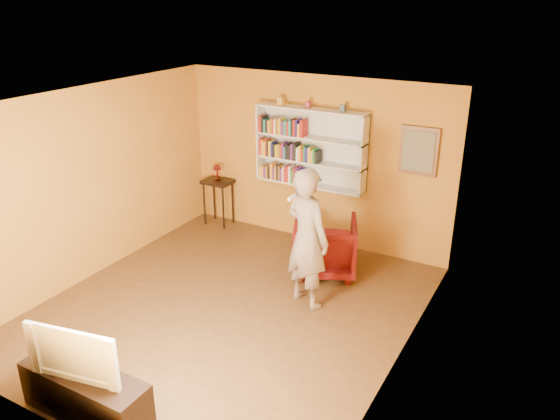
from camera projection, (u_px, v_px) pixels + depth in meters
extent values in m
cube|color=#4A3017|center=(228.00, 313.00, 7.15)|extent=(5.30, 5.80, 0.12)
cube|color=#B07120|center=(315.00, 161.00, 8.65)|extent=(5.30, 0.04, 2.70)
cube|color=#B07120|center=(53.00, 313.00, 4.58)|extent=(5.30, 0.04, 2.70)
cube|color=#B07120|center=(91.00, 183.00, 7.64)|extent=(0.04, 5.80, 2.70)
cube|color=#B07120|center=(407.00, 255.00, 5.59)|extent=(0.04, 5.80, 2.70)
cube|color=silver|center=(220.00, 100.00, 6.10)|extent=(5.30, 5.80, 0.06)
cube|color=silver|center=(314.00, 146.00, 8.53)|extent=(1.80, 0.03, 1.20)
cube|color=silver|center=(261.00, 141.00, 8.82)|extent=(0.03, 0.28, 1.20)
cube|color=silver|center=(364.00, 156.00, 8.02)|extent=(0.03, 0.28, 1.20)
cube|color=silver|center=(310.00, 184.00, 8.65)|extent=(1.80, 0.28, 0.03)
cube|color=silver|center=(310.00, 161.00, 8.51)|extent=(1.80, 0.28, 0.03)
cube|color=silver|center=(311.00, 138.00, 8.36)|extent=(1.80, 0.28, 0.03)
cube|color=silver|center=(311.00, 109.00, 8.20)|extent=(1.80, 0.28, 0.03)
cube|color=gold|center=(263.00, 171.00, 8.95)|extent=(0.03, 0.17, 0.19)
cube|color=orange|center=(265.00, 170.00, 8.94)|extent=(0.04, 0.19, 0.21)
cube|color=#5A246D|center=(267.00, 171.00, 8.91)|extent=(0.04, 0.17, 0.20)
cube|color=olive|center=(269.00, 171.00, 8.88)|extent=(0.04, 0.15, 0.21)
cube|color=black|center=(271.00, 172.00, 8.86)|extent=(0.03, 0.14, 0.22)
cube|color=orange|center=(273.00, 170.00, 8.84)|extent=(0.04, 0.16, 0.27)
cube|color=#5A246D|center=(276.00, 173.00, 8.84)|extent=(0.03, 0.16, 0.20)
cube|color=orange|center=(278.00, 172.00, 8.82)|extent=(0.03, 0.19, 0.23)
cube|color=black|center=(279.00, 172.00, 8.79)|extent=(0.03, 0.15, 0.25)
cube|color=olive|center=(281.00, 172.00, 8.77)|extent=(0.02, 0.15, 0.25)
cube|color=#5A246D|center=(283.00, 174.00, 8.78)|extent=(0.04, 0.19, 0.21)
cube|color=white|center=(285.00, 173.00, 8.75)|extent=(0.03, 0.18, 0.25)
cube|color=#A82219|center=(287.00, 173.00, 8.73)|extent=(0.04, 0.17, 0.24)
cube|color=#A82219|center=(289.00, 173.00, 8.71)|extent=(0.04, 0.16, 0.26)
cube|color=white|center=(291.00, 174.00, 8.69)|extent=(0.04, 0.16, 0.27)
cube|color=#1C8237|center=(294.00, 176.00, 8.68)|extent=(0.04, 0.16, 0.21)
cube|color=#A82219|center=(296.00, 175.00, 8.66)|extent=(0.03, 0.18, 0.25)
cube|color=#5A246D|center=(299.00, 175.00, 8.65)|extent=(0.04, 0.19, 0.25)
cube|color=#5A246D|center=(300.00, 176.00, 8.63)|extent=(0.02, 0.17, 0.23)
cube|color=navy|center=(302.00, 176.00, 8.60)|extent=(0.04, 0.16, 0.24)
cube|color=orange|center=(304.00, 178.00, 8.60)|extent=(0.03, 0.16, 0.19)
cube|color=#1C8237|center=(307.00, 178.00, 8.58)|extent=(0.04, 0.17, 0.20)
cube|color=#5A246D|center=(309.00, 178.00, 8.55)|extent=(0.03, 0.15, 0.22)
cube|color=#A82219|center=(262.00, 146.00, 8.80)|extent=(0.04, 0.17, 0.26)
cube|color=orange|center=(264.00, 147.00, 8.77)|extent=(0.02, 0.15, 0.26)
cube|color=gold|center=(266.00, 148.00, 8.76)|extent=(0.04, 0.15, 0.24)
cube|color=#A82219|center=(268.00, 147.00, 8.73)|extent=(0.02, 0.15, 0.27)
cube|color=black|center=(270.00, 148.00, 8.73)|extent=(0.02, 0.15, 0.24)
cube|color=gold|center=(272.00, 148.00, 8.72)|extent=(0.04, 0.17, 0.25)
cube|color=navy|center=(274.00, 149.00, 8.70)|extent=(0.03, 0.16, 0.23)
cube|color=black|center=(276.00, 150.00, 8.68)|extent=(0.04, 0.14, 0.21)
cube|color=gold|center=(278.00, 150.00, 8.67)|extent=(0.04, 0.17, 0.20)
cube|color=olive|center=(281.00, 150.00, 8.64)|extent=(0.04, 0.15, 0.22)
cube|color=#A82219|center=(283.00, 151.00, 8.62)|extent=(0.02, 0.16, 0.22)
cube|color=#5A246D|center=(285.00, 150.00, 8.59)|extent=(0.03, 0.14, 0.26)
cube|color=teal|center=(287.00, 152.00, 8.61)|extent=(0.03, 0.18, 0.19)
cube|color=black|center=(289.00, 151.00, 8.58)|extent=(0.04, 0.18, 0.24)
cube|color=black|center=(291.00, 152.00, 8.56)|extent=(0.04, 0.17, 0.23)
cube|color=#5A246D|center=(293.00, 151.00, 8.53)|extent=(0.04, 0.14, 0.25)
cube|color=black|center=(297.00, 151.00, 8.51)|extent=(0.04, 0.17, 0.27)
cube|color=white|center=(300.00, 153.00, 8.50)|extent=(0.04, 0.18, 0.21)
cube|color=gold|center=(301.00, 153.00, 8.47)|extent=(0.04, 0.15, 0.24)
cube|color=#A82219|center=(304.00, 154.00, 8.47)|extent=(0.04, 0.18, 0.20)
cube|color=#1C8237|center=(306.00, 153.00, 8.45)|extent=(0.02, 0.19, 0.25)
cube|color=navy|center=(308.00, 154.00, 8.42)|extent=(0.04, 0.16, 0.23)
cube|color=gold|center=(311.00, 155.00, 8.39)|extent=(0.04, 0.14, 0.24)
cube|color=orange|center=(314.00, 156.00, 8.40)|extent=(0.03, 0.19, 0.20)
cube|color=#1C8237|center=(315.00, 155.00, 8.36)|extent=(0.03, 0.14, 0.23)
cube|color=black|center=(318.00, 157.00, 8.35)|extent=(0.04, 0.16, 0.20)
cube|color=#A82219|center=(262.00, 123.00, 8.64)|extent=(0.04, 0.15, 0.26)
cube|color=black|center=(265.00, 123.00, 8.63)|extent=(0.04, 0.17, 0.25)
cube|color=teal|center=(267.00, 125.00, 8.62)|extent=(0.03, 0.16, 0.21)
cube|color=black|center=(268.00, 126.00, 8.60)|extent=(0.03, 0.15, 0.20)
cube|color=orange|center=(271.00, 126.00, 8.58)|extent=(0.04, 0.16, 0.20)
cube|color=olive|center=(273.00, 125.00, 8.56)|extent=(0.03, 0.16, 0.24)
cube|color=#A82219|center=(275.00, 126.00, 8.54)|extent=(0.02, 0.15, 0.24)
cube|color=white|center=(276.00, 126.00, 8.52)|extent=(0.03, 0.14, 0.24)
cube|color=olive|center=(279.00, 126.00, 8.51)|extent=(0.04, 0.14, 0.24)
cube|color=gold|center=(281.00, 126.00, 8.49)|extent=(0.04, 0.16, 0.25)
cube|color=#5A246D|center=(284.00, 128.00, 8.47)|extent=(0.04, 0.14, 0.21)
cube|color=teal|center=(287.00, 128.00, 8.44)|extent=(0.04, 0.14, 0.22)
cube|color=#A82219|center=(289.00, 128.00, 8.43)|extent=(0.03, 0.16, 0.22)
cube|color=teal|center=(292.00, 127.00, 8.41)|extent=(0.04, 0.17, 0.24)
cube|color=black|center=(294.00, 127.00, 8.38)|extent=(0.03, 0.14, 0.27)
cube|color=#A82219|center=(296.00, 128.00, 8.38)|extent=(0.04, 0.18, 0.26)
cube|color=navy|center=(299.00, 128.00, 8.36)|extent=(0.02, 0.19, 0.26)
cube|color=orange|center=(300.00, 130.00, 8.34)|extent=(0.04, 0.15, 0.21)
cube|color=#A82219|center=(304.00, 128.00, 8.32)|extent=(0.04, 0.18, 0.27)
cube|color=gold|center=(281.00, 101.00, 8.41)|extent=(0.09, 0.09, 0.12)
cube|color=#9D3444|center=(308.00, 105.00, 8.20)|extent=(0.07, 0.07, 0.10)
cube|color=#43536F|center=(343.00, 108.00, 7.94)|extent=(0.07, 0.07, 0.10)
cube|color=brown|center=(419.00, 151.00, 7.71)|extent=(0.55, 0.04, 0.70)
cube|color=#7F725C|center=(418.00, 151.00, 7.69)|extent=(0.45, 0.02, 0.58)
cylinder|color=black|center=(204.00, 204.00, 9.55)|extent=(0.04, 0.04, 0.76)
cylinder|color=black|center=(223.00, 208.00, 9.37)|extent=(0.04, 0.04, 0.76)
cylinder|color=black|center=(214.00, 199.00, 9.79)|extent=(0.04, 0.04, 0.76)
cylinder|color=black|center=(233.00, 203.00, 9.61)|extent=(0.04, 0.04, 0.76)
cube|color=black|center=(218.00, 182.00, 9.42)|extent=(0.50, 0.38, 0.05)
cylinder|color=maroon|center=(218.00, 180.00, 9.41)|extent=(0.12, 0.12, 0.02)
cylinder|color=maroon|center=(217.00, 175.00, 9.38)|extent=(0.03, 0.03, 0.15)
ellipsoid|color=maroon|center=(217.00, 168.00, 9.33)|extent=(0.16, 0.16, 0.10)
cylinder|color=#FFE2AE|center=(221.00, 169.00, 9.30)|extent=(0.01, 0.01, 0.12)
cylinder|color=#FFE2AE|center=(222.00, 168.00, 9.34)|extent=(0.01, 0.01, 0.12)
cylinder|color=#FFE2AE|center=(221.00, 167.00, 9.38)|extent=(0.01, 0.01, 0.12)
cylinder|color=#FFE2AE|center=(219.00, 167.00, 9.40)|extent=(0.01, 0.01, 0.12)
cylinder|color=#FFE2AE|center=(217.00, 167.00, 9.41)|extent=(0.01, 0.01, 0.12)
cylinder|color=#FFE2AE|center=(214.00, 167.00, 9.39)|extent=(0.01, 0.01, 0.12)
cylinder|color=#FFE2AE|center=(213.00, 168.00, 9.35)|extent=(0.01, 0.01, 0.12)
cylinder|color=#FFE2AE|center=(212.00, 169.00, 9.31)|extent=(0.01, 0.01, 0.12)
cylinder|color=#FFE2AE|center=(214.00, 169.00, 9.28)|extent=(0.01, 0.01, 0.12)
cylinder|color=#FFE2AE|center=(216.00, 170.00, 9.26)|extent=(0.01, 0.01, 0.12)
cylinder|color=#FFE2AE|center=(219.00, 170.00, 9.27)|extent=(0.01, 0.01, 0.12)
imported|color=#460509|center=(325.00, 246.00, 7.92)|extent=(1.18, 1.19, 0.83)
imported|color=#736154|center=(307.00, 238.00, 6.93)|extent=(0.80, 0.66, 1.88)
cube|color=silver|center=(292.00, 198.00, 6.55)|extent=(0.04, 0.15, 0.04)
cube|color=black|center=(86.00, 394.00, 5.26)|extent=(1.37, 0.41, 0.49)
imported|color=black|center=(79.00, 350.00, 5.07)|extent=(0.97, 0.30, 0.55)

